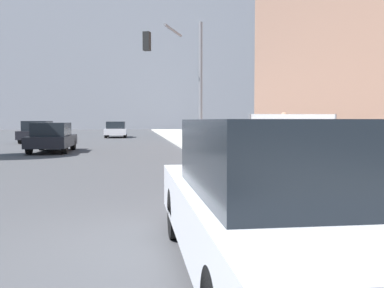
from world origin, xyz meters
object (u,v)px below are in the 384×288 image
(parked_car_curbside, at_px, (274,201))
(car_on_road_distant, at_px, (116,129))
(car_on_road_midblock, at_px, (38,132))
(seated_protester, at_px, (294,157))
(traffic_light_pole, at_px, (180,66))
(pedestrian_behind, at_px, (284,137))
(protest_banner, at_px, (292,140))
(car_on_road_nearest, at_px, (52,137))

(parked_car_curbside, xyz_separation_m, car_on_road_distant, (-2.95, 34.01, -0.05))
(car_on_road_distant, bearing_deg, car_on_road_midblock, -120.96)
(seated_protester, xyz_separation_m, traffic_light_pole, (-1.18, 10.81, 3.15))
(pedestrian_behind, height_order, parked_car_curbside, pedestrian_behind)
(pedestrian_behind, bearing_deg, protest_banner, 165.02)
(car_on_road_distant, bearing_deg, car_on_road_nearest, -97.49)
(traffic_light_pole, xyz_separation_m, car_on_road_midblock, (-8.48, 10.81, -3.20))
(car_on_road_midblock, bearing_deg, traffic_light_pole, -51.89)
(seated_protester, bearing_deg, parked_car_curbside, -127.14)
(seated_protester, xyz_separation_m, parked_car_curbside, (-1.88, -4.36, -0.02))
(car_on_road_nearest, bearing_deg, car_on_road_midblock, 106.11)
(parked_car_curbside, height_order, car_on_road_midblock, parked_car_curbside)
(traffic_light_pole, bearing_deg, seated_protester, -83.78)
(parked_car_curbside, bearing_deg, car_on_road_distant, 94.96)
(pedestrian_behind, xyz_separation_m, traffic_light_pole, (-2.70, 5.93, 2.97))
(protest_banner, bearing_deg, traffic_light_pole, 108.55)
(traffic_light_pole, distance_m, car_on_road_distant, 19.47)
(car_on_road_midblock, relative_size, car_on_road_distant, 0.99)
(seated_protester, distance_m, protest_banner, 3.72)
(protest_banner, height_order, car_on_road_midblock, protest_banner)
(protest_banner, distance_m, car_on_road_distant, 26.88)
(car_on_road_nearest, bearing_deg, pedestrian_behind, -42.17)
(pedestrian_behind, relative_size, traffic_light_pole, 0.29)
(pedestrian_behind, xyz_separation_m, protest_banner, (-0.24, -1.39, -0.00))
(car_on_road_nearest, bearing_deg, parked_car_curbside, -73.04)
(pedestrian_behind, xyz_separation_m, parked_car_curbside, (-3.40, -9.24, -0.21))
(traffic_light_pole, distance_m, parked_car_curbside, 15.51)
(traffic_light_pole, height_order, car_on_road_midblock, traffic_light_pole)
(pedestrian_behind, relative_size, parked_car_curbside, 0.35)
(protest_banner, height_order, car_on_road_distant, protest_banner)
(seated_protester, distance_m, car_on_road_midblock, 23.68)
(seated_protester, height_order, car_on_road_midblock, car_on_road_midblock)
(pedestrian_behind, bearing_deg, car_on_road_distant, 9.27)
(seated_protester, relative_size, traffic_light_pole, 0.21)
(car_on_road_midblock, bearing_deg, car_on_road_nearest, -73.89)
(car_on_road_distant, bearing_deg, parked_car_curbside, -85.04)
(protest_banner, distance_m, car_on_road_nearest, 12.40)
(seated_protester, distance_m, car_on_road_distant, 30.05)
(traffic_light_pole, relative_size, car_on_road_midblock, 1.31)
(protest_banner, bearing_deg, parked_car_curbside, -111.93)
(traffic_light_pole, xyz_separation_m, parked_car_curbside, (-0.70, -15.17, -3.17))
(protest_banner, distance_m, parked_car_curbside, 8.46)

